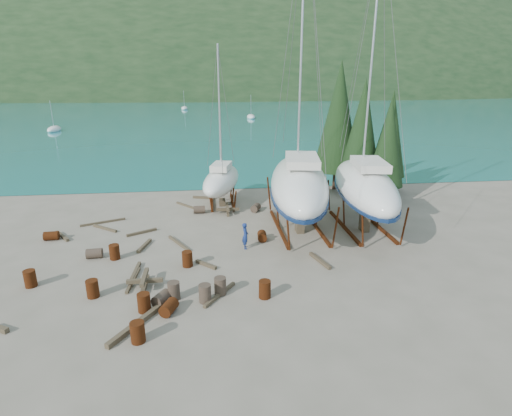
{
  "coord_description": "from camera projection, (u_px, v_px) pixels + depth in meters",
  "views": [
    {
      "loc": [
        -0.5,
        -21.15,
        10.13
      ],
      "look_at": [
        2.31,
        3.0,
        2.06
      ],
      "focal_mm": 28.0,
      "sensor_mm": 36.0,
      "label": 1
    }
  ],
  "objects": [
    {
      "name": "cypress_near_right",
      "position": [
        362.0,
        129.0,
        34.05
      ],
      "size": [
        3.6,
        3.6,
        10.0
      ],
      "color": "black",
      "rests_on": "ground"
    },
    {
      "name": "drum_11",
      "position": [
        256.0,
        208.0,
        31.32
      ],
      "size": [
        0.91,
        1.05,
        0.58
      ],
      "primitive_type": "cylinder",
      "rotation": [
        1.57,
        0.0,
        2.68
      ],
      "color": "#2D2823",
      "rests_on": "ground"
    },
    {
      "name": "drum_13",
      "position": [
        144.0,
        303.0,
        17.94
      ],
      "size": [
        0.58,
        0.58,
        0.88
      ],
      "primitive_type": "cylinder",
      "color": "#58280F",
      "rests_on": "ground"
    },
    {
      "name": "drum_17",
      "position": [
        220.0,
        286.0,
        19.36
      ],
      "size": [
        0.58,
        0.58,
        0.88
      ],
      "primitive_type": "cylinder",
      "color": "#2D2823",
      "rests_on": "ground"
    },
    {
      "name": "far_house_right",
      "position": [
        267.0,
        91.0,
        204.68
      ],
      "size": [
        6.6,
        5.6,
        5.6
      ],
      "color": "beige",
      "rests_on": "ground"
    },
    {
      "name": "large_sailboat_near",
      "position": [
        299.0,
        183.0,
        26.83
      ],
      "size": [
        5.89,
        13.35,
        20.31
      ],
      "rotation": [
        0.0,
        0.0,
        -0.17
      ],
      "color": "white",
      "rests_on": "ground"
    },
    {
      "name": "timber_16",
      "position": [
        135.0,
        325.0,
        16.84
      ],
      "size": [
        1.89,
        2.76,
        0.23
      ],
      "primitive_type": "cube",
      "rotation": [
        0.0,
        0.0,
        2.57
      ],
      "color": "brown",
      "rests_on": "ground"
    },
    {
      "name": "timber_4",
      "position": [
        142.0,
        232.0,
        26.94
      ],
      "size": [
        1.89,
        1.18,
        0.17
      ],
      "primitive_type": "cube",
      "rotation": [
        0.0,
        0.0,
        2.09
      ],
      "color": "brown",
      "rests_on": "ground"
    },
    {
      "name": "small_sailboat_shore",
      "position": [
        221.0,
        180.0,
        32.6
      ],
      "size": [
        4.31,
        8.14,
        12.43
      ],
      "rotation": [
        0.0,
        0.0,
        -0.25
      ],
      "color": "white",
      "rests_on": "ground"
    },
    {
      "name": "drum_9",
      "position": [
        199.0,
        210.0,
        30.89
      ],
      "size": [
        0.89,
        0.6,
        0.58
      ],
      "primitive_type": "cylinder",
      "rotation": [
        1.57,
        0.0,
        1.59
      ],
      "color": "#2D2823",
      "rests_on": "ground"
    },
    {
      "name": "cypress_back_left",
      "position": [
        339.0,
        117.0,
        35.49
      ],
      "size": [
        4.14,
        4.14,
        11.5
      ],
      "color": "black",
      "rests_on": "ground"
    },
    {
      "name": "moored_boat_left",
      "position": [
        54.0,
        129.0,
        76.34
      ],
      "size": [
        2.0,
        5.0,
        6.05
      ],
      "color": "white",
      "rests_on": "ground"
    },
    {
      "name": "drum_14",
      "position": [
        187.0,
        259.0,
        22.21
      ],
      "size": [
        0.58,
        0.58,
        0.88
      ],
      "primitive_type": "cylinder",
      "color": "#58280F",
      "rests_on": "ground"
    },
    {
      "name": "timber_3",
      "position": [
        133.0,
        280.0,
        20.66
      ],
      "size": [
        0.34,
        2.6,
        0.15
      ],
      "primitive_type": "cube",
      "rotation": [
        0.0,
        0.0,
        3.07
      ],
      "color": "brown",
      "rests_on": "ground"
    },
    {
      "name": "worker",
      "position": [
        245.0,
        236.0,
        24.42
      ],
      "size": [
        0.41,
        0.61,
        1.66
      ],
      "primitive_type": "imported",
      "rotation": [
        0.0,
        0.0,
        1.59
      ],
      "color": "navy",
      "rests_on": "ground"
    },
    {
      "name": "drum_7",
      "position": [
        265.0,
        289.0,
        19.06
      ],
      "size": [
        0.58,
        0.58,
        0.88
      ],
      "primitive_type": "cylinder",
      "color": "#58280F",
      "rests_on": "ground"
    },
    {
      "name": "drum_16",
      "position": [
        174.0,
        291.0,
        18.93
      ],
      "size": [
        0.58,
        0.58,
        0.88
      ],
      "primitive_type": "cylinder",
      "color": "#2D2823",
      "rests_on": "ground"
    },
    {
      "name": "ground",
      "position": [
        223.0,
        259.0,
        23.19
      ],
      "size": [
        600.0,
        600.0,
        0.0
      ],
      "primitive_type": "plane",
      "color": "#686252",
      "rests_on": "ground"
    },
    {
      "name": "timber_6",
      "position": [
        204.0,
        198.0,
        34.6
      ],
      "size": [
        1.9,
        0.74,
        0.19
      ],
      "primitive_type": "cube",
      "rotation": [
        0.0,
        0.0,
        1.28
      ],
      "color": "brown",
      "rests_on": "ground"
    },
    {
      "name": "timber_7",
      "position": [
        206.0,
        265.0,
        22.34
      ],
      "size": [
        1.2,
        1.17,
        0.17
      ],
      "primitive_type": "cube",
      "rotation": [
        0.0,
        0.0,
        0.8
      ],
      "color": "brown",
      "rests_on": "ground"
    },
    {
      "name": "drum_3",
      "position": [
        138.0,
        332.0,
        15.87
      ],
      "size": [
        0.58,
        0.58,
        0.88
      ],
      "primitive_type": "cylinder",
      "color": "#58280F",
      "rests_on": "ground"
    },
    {
      "name": "timber_15",
      "position": [
        103.0,
        222.0,
        28.84
      ],
      "size": [
        2.94,
        1.34,
        0.15
      ],
      "primitive_type": "cube",
      "rotation": [
        0.0,
        0.0,
        1.96
      ],
      "color": "brown",
      "rests_on": "ground"
    },
    {
      "name": "bay_water",
      "position": [
        208.0,
        89.0,
        320.15
      ],
      "size": [
        700.0,
        700.0,
        0.0
      ],
      "primitive_type": "plane",
      "color": "teal",
      "rests_on": "ground"
    },
    {
      "name": "moored_boat_far",
      "position": [
        184.0,
        108.0,
        125.89
      ],
      "size": [
        2.0,
        5.0,
        6.05
      ],
      "color": "white",
      "rests_on": "ground"
    },
    {
      "name": "large_sailboat_far",
      "position": [
        364.0,
        186.0,
        27.06
      ],
      "size": [
        5.13,
        12.21,
        18.72
      ],
      "rotation": [
        0.0,
        0.0,
        -0.15
      ],
      "color": "white",
      "rests_on": "ground"
    },
    {
      "name": "drum_1",
      "position": [
        162.0,
        298.0,
        18.56
      ],
      "size": [
        0.94,
        1.05,
        0.58
      ],
      "primitive_type": "cylinder",
      "rotation": [
        1.57,
        0.0,
        2.62
      ],
      "color": "#2D2823",
      "rests_on": "ground"
    },
    {
      "name": "moored_boat_mid",
      "position": [
        251.0,
        117.0,
        99.58
      ],
      "size": [
        2.0,
        5.0,
        6.05
      ],
      "color": "white",
      "rests_on": "ground"
    },
    {
      "name": "drum_6",
      "position": [
        262.0,
        236.0,
        25.77
      ],
      "size": [
        0.65,
        0.92,
        0.58
      ],
      "primitive_type": "cylinder",
      "rotation": [
        1.57,
        0.0,
        -0.08
      ],
      "color": "#58280F",
      "rests_on": "ground"
    },
    {
      "name": "drum_0",
      "position": [
        30.0,
        278.0,
        20.07
      ],
      "size": [
        0.58,
        0.58,
        0.88
      ],
      "primitive_type": "cylinder",
      "color": "#58280F",
      "rests_on": "ground"
    },
    {
      "name": "timber_pile_fore",
      "position": [
        145.0,
        281.0,
        20.13
      ],
      "size": [
        1.8,
        1.8,
        0.6
      ],
      "color": "brown",
      "rests_on": "ground"
    },
    {
      "name": "far_hill",
      "position": [
        208.0,
        89.0,
        324.86
      ],
      "size": [
        800.0,
        360.0,
        110.0
      ],
      "primitive_type": "ellipsoid",
      "color": "black",
      "rests_on": "ground"
    },
    {
      "name": "timber_9",
      "position": [
        187.0,
        206.0,
        32.46
      ],
      "size": [
        1.87,
        2.14,
        0.15
      ],
      "primitive_type": "cube",
      "rotation": [
        0.0,
        0.0,
        0.71
      ],
      "color": "brown",
      "rests_on": "ground"
    },
    {
      "name": "timber_2",
      "position": [
        62.0,
        236.0,
        26.3
      ],
      "size": [
        1.38,
        1.74,
        0.19
      ],
      "primitive_type": "cube",
      "rotation": [
        0.0,
        0.0,
        0.65
      ],
      "color": "brown",
      "rests_on": "ground"
    },
    {
      "name": "timber_1",
      "position": [
        320.0,
        261.0,
        22.8
      ],
      "size": [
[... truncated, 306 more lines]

